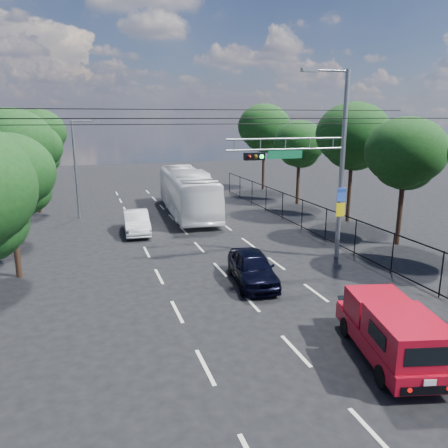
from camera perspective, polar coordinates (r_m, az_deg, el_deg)
name	(u,v)px	position (r m, az deg, el deg)	size (l,w,h in m)	color
ground	(296,351)	(14.68, 9.33, -16.01)	(120.00, 120.00, 0.00)	black
lane_markings	(191,238)	(26.94, -4.36, -1.85)	(6.12, 38.00, 0.01)	beige
signal_mast	(321,159)	(22.41, 12.60, 8.33)	(6.43, 0.39, 9.50)	slate
streetlight_left	(78,164)	(33.39, -18.57, 7.40)	(2.09, 0.22, 7.08)	slate
utility_wires	(214,117)	(20.96, -1.26, 13.74)	(22.00, 5.04, 0.74)	black
fence_right	(316,220)	(27.80, 11.92, 0.57)	(0.06, 34.03, 2.00)	black
tree_right_b	(405,157)	(26.71, 22.59, 8.04)	(4.50, 4.50, 7.31)	black
tree_right_c	(353,140)	(31.80, 16.49, 10.51)	(5.10, 5.10, 8.29)	black
tree_right_d	(299,146)	(37.64, 9.82, 9.94)	(4.32, 4.32, 7.02)	black
tree_right_e	(264,131)	(44.90, 5.28, 12.06)	(5.28, 5.28, 8.58)	black
tree_left_b	(9,179)	(21.65, -26.29, 5.30)	(4.08, 4.08, 6.63)	black
tree_left_c	(13,150)	(28.56, -25.80, 8.72)	(4.80, 4.80, 7.80)	black
tree_left_d	(35,151)	(36.49, -23.50, 8.69)	(4.20, 4.20, 6.83)	black
tree_left_e	(39,136)	(44.43, -22.97, 10.51)	(4.92, 4.92, 7.99)	black
red_pickup	(391,331)	(14.49, 21.00, -12.87)	(2.84, 5.14, 1.82)	black
navy_hatchback	(252,267)	(19.60, 3.72, -5.67)	(1.72, 4.28, 1.46)	black
white_bus	(187,192)	(33.61, -4.80, 4.21)	(2.83, 12.09, 3.37)	white
white_van	(136,222)	(28.47, -11.38, 0.25)	(1.51, 4.34, 1.43)	silver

